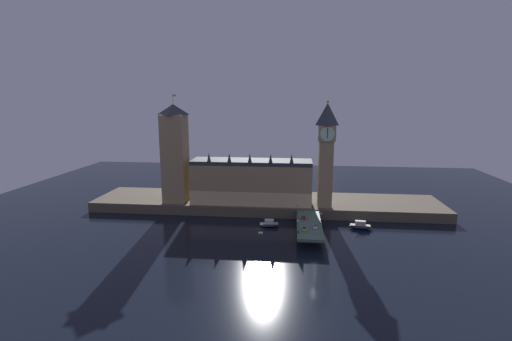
{
  "coord_description": "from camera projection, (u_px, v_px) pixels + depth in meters",
  "views": [
    {
      "loc": [
        17.7,
        -192.63,
        70.05
      ],
      "look_at": [
        -4.56,
        20.0,
        28.43
      ],
      "focal_mm": 26.0,
      "sensor_mm": 36.0,
      "label": 1
    }
  ],
  "objects": [
    {
      "name": "ground_plane",
      "position": [
        260.0,
        228.0,
        203.25
      ],
      "size": [
        400.0,
        400.0,
        0.0
      ],
      "primitive_type": "plane",
      "color": "black"
    },
    {
      "name": "embankment",
      "position": [
        266.0,
        203.0,
        240.74
      ],
      "size": [
        220.0,
        42.0,
        6.12
      ],
      "color": "brown",
      "rests_on": "ground_plane"
    },
    {
      "name": "parliament_hall",
      "position": [
        252.0,
        181.0,
        230.44
      ],
      "size": [
        73.9,
        20.89,
        32.09
      ],
      "color": "#9E845B",
      "rests_on": "embankment"
    },
    {
      "name": "clock_tower",
      "position": [
        326.0,
        152.0,
        216.97
      ],
      "size": [
        10.12,
        10.23,
        63.14
      ],
      "color": "#9E845B",
      "rests_on": "embankment"
    },
    {
      "name": "victoria_tower",
      "position": [
        175.0,
        153.0,
        229.92
      ],
      "size": [
        14.48,
        14.48,
        66.62
      ],
      "color": "#9E845B",
      "rests_on": "embankment"
    },
    {
      "name": "bridge",
      "position": [
        309.0,
        226.0,
        194.95
      ],
      "size": [
        12.82,
        46.0,
        5.58
      ],
      "color": "#476656",
      "rests_on": "ground_plane"
    },
    {
      "name": "car_northbound_lead",
      "position": [
        303.0,
        218.0,
        201.87
      ],
      "size": [
        2.03,
        4.01,
        1.45
      ],
      "color": "red",
      "rests_on": "bridge"
    },
    {
      "name": "car_northbound_trail",
      "position": [
        304.0,
        229.0,
        184.17
      ],
      "size": [
        1.86,
        4.08,
        1.4
      ],
      "color": "yellow",
      "rests_on": "bridge"
    },
    {
      "name": "car_southbound_lead",
      "position": [
        315.0,
        227.0,
        187.59
      ],
      "size": [
        2.0,
        4.48,
        1.51
      ],
      "color": "white",
      "rests_on": "bridge"
    },
    {
      "name": "pedestrian_near_rail",
      "position": [
        299.0,
        231.0,
        180.04
      ],
      "size": [
        0.38,
        0.38,
        1.77
      ],
      "color": "black",
      "rests_on": "bridge"
    },
    {
      "name": "pedestrian_mid_walk",
      "position": [
        320.0,
        222.0,
        194.33
      ],
      "size": [
        0.38,
        0.38,
        1.64
      ],
      "color": "black",
      "rests_on": "bridge"
    },
    {
      "name": "pedestrian_far_rail",
      "position": [
        298.0,
        217.0,
        202.01
      ],
      "size": [
        0.38,
        0.38,
        1.73
      ],
      "color": "black",
      "rests_on": "bridge"
    },
    {
      "name": "street_lamp_near",
      "position": [
        298.0,
        225.0,
        180.09
      ],
      "size": [
        1.34,
        0.6,
        6.6
      ],
      "color": "#2D3333",
      "rests_on": "bridge"
    },
    {
      "name": "street_lamp_mid",
      "position": [
        321.0,
        217.0,
        193.29
      ],
      "size": [
        1.34,
        0.6,
        6.06
      ],
      "color": "#2D3333",
      "rests_on": "bridge"
    },
    {
      "name": "street_lamp_far",
      "position": [
        298.0,
        207.0,
        208.75
      ],
      "size": [
        1.34,
        0.6,
        7.23
      ],
      "color": "#2D3333",
      "rests_on": "bridge"
    },
    {
      "name": "boat_upstream",
      "position": [
        269.0,
        224.0,
        205.26
      ],
      "size": [
        11.49,
        5.03,
        4.3
      ],
      "color": "#1E2842",
      "rests_on": "ground_plane"
    },
    {
      "name": "boat_downstream",
      "position": [
        360.0,
        226.0,
        202.03
      ],
      "size": [
        12.57,
        5.68,
        4.62
      ],
      "color": "#1E2842",
      "rests_on": "ground_plane"
    }
  ]
}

